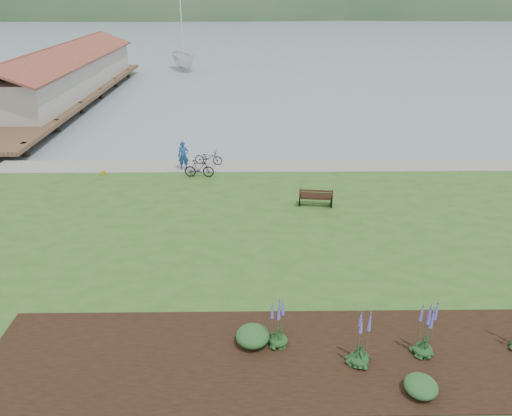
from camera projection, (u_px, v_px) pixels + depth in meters
The scene contains 17 objects.
ground at pixel (266, 222), 23.21m from camera, with size 600.00×600.00×0.00m, color slate.
lawn at pixel (267, 238), 21.33m from camera, with size 34.00×20.00×0.40m, color #2D561E.
shoreline_path at pixel (262, 166), 29.22m from camera, with size 34.00×2.20×0.03m, color gray.
garden_bed at pixel (371, 356), 14.27m from camera, with size 24.00×4.40×0.04m, color black.
far_hillside at pixel (304, 15), 175.90m from camera, with size 580.00×80.00×38.00m, color #2D4F2C, non-canonical shape.
pier_pavilion at pixel (62, 74), 46.51m from camera, with size 8.00×36.00×5.40m.
park_bench at pixel (316, 197), 23.72m from camera, with size 1.77×0.88×1.06m.
person at pixel (183, 153), 28.17m from camera, with size 0.78×0.54×2.15m, color #204892.
bicycle_a at pixel (209, 158), 29.24m from camera, with size 1.81×0.63×0.95m, color black.
bicycle_b at pixel (199, 169), 27.33m from camera, with size 1.78×0.51×1.07m, color black.
sailboat at pixel (185, 70), 64.04m from camera, with size 10.99×11.19×28.97m, color silver.
pannier at pixel (103, 173), 27.83m from camera, with size 0.16×0.25×0.27m, color gold.
echium_0 at pixel (361, 342), 13.64m from camera, with size 0.62×0.62×2.15m.
echium_1 at pixel (427, 328), 13.92m from camera, with size 0.62×0.62×2.32m.
echium_4 at pixel (279, 324), 14.36m from camera, with size 0.62×0.62×2.06m.
shrub_0 at pixel (253, 336), 14.66m from camera, with size 1.10×1.10×0.55m, color #1E4C21.
shrub_1 at pixel (421, 386), 12.88m from camera, with size 0.95×0.95×0.48m, color #1E4C21.
Camera 1 is at (-0.74, -20.50, 10.90)m, focal length 32.00 mm.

